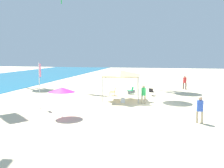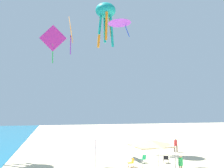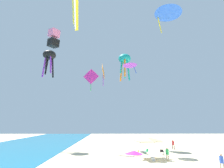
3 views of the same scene
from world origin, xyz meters
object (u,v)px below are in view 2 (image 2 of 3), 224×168
at_px(folding_chair_near_cooler, 166,159).
at_px(banner_flag, 95,161).
at_px(person_watching_sky, 181,163).
at_px(kite_delta_purple, 120,21).
at_px(kite_diamond_magenta, 53,40).
at_px(kite_octopus_teal, 106,13).
at_px(canopy_tent, 151,143).
at_px(person_kite_handler, 176,144).
at_px(folding_chair_facing_ocean, 131,162).
at_px(folding_chair_right_of_tent, 143,158).
at_px(kite_diamond_orange, 71,31).

distance_m(folding_chair_near_cooler, banner_flag, 11.96).
height_order(person_watching_sky, kite_delta_purple, kite_delta_purple).
height_order(person_watching_sky, kite_diamond_magenta, kite_diamond_magenta).
bearing_deg(kite_octopus_teal, kite_delta_purple, 66.10).
bearing_deg(canopy_tent, person_kite_handler, -37.20).
bearing_deg(banner_flag, kite_diamond_magenta, 15.12).
xyz_separation_m(canopy_tent, folding_chair_facing_ocean, (2.26, 1.23, -2.14)).
bearing_deg(folding_chair_right_of_tent, folding_chair_facing_ocean, -75.94).
height_order(person_kite_handler, kite_octopus_teal, kite_octopus_teal).
xyz_separation_m(folding_chair_right_of_tent, banner_flag, (-8.63, 6.38, 1.79)).
relative_size(folding_chair_right_of_tent, kite_diamond_orange, 0.16).
distance_m(banner_flag, person_watching_sky, 9.02).
height_order(banner_flag, kite_octopus_teal, kite_octopus_teal).
relative_size(kite_octopus_teal, kite_diamond_orange, 1.23).
bearing_deg(folding_chair_near_cooler, folding_chair_facing_ocean, 37.13).
bearing_deg(kite_diamond_magenta, kite_octopus_teal, 44.91).
distance_m(person_kite_handler, kite_delta_purple, 17.33).
height_order(folding_chair_facing_ocean, kite_diamond_orange, kite_diamond_orange).
bearing_deg(kite_diamond_magenta, canopy_tent, -28.98).
distance_m(folding_chair_facing_ocean, kite_octopus_teal, 21.34).
bearing_deg(folding_chair_near_cooler, kite_diamond_orange, -14.97).
distance_m(canopy_tent, folding_chair_facing_ocean, 3.34).
bearing_deg(folding_chair_right_of_tent, folding_chair_near_cooler, 49.31).
distance_m(canopy_tent, folding_chair_near_cooler, 4.69).
height_order(folding_chair_right_of_tent, banner_flag, banner_flag).
relative_size(canopy_tent, folding_chair_near_cooler, 4.56).
relative_size(canopy_tent, person_kite_handler, 2.09).
bearing_deg(person_watching_sky, canopy_tent, 122.55).
xyz_separation_m(person_kite_handler, kite_delta_purple, (-3.58, 8.39, 14.74)).
xyz_separation_m(folding_chair_right_of_tent, person_watching_sky, (-5.05, -1.79, 0.52)).
bearing_deg(banner_flag, folding_chair_facing_ocean, -32.89).
bearing_deg(kite_diamond_magenta, kite_delta_purple, -5.28).
distance_m(banner_flag, kite_delta_purple, 17.46).
bearing_deg(person_kite_handler, banner_flag, -120.02).
height_order(kite_octopus_teal, kite_diamond_orange, kite_octopus_teal).
height_order(kite_octopus_teal, kite_delta_purple, kite_octopus_teal).
bearing_deg(kite_octopus_teal, folding_chair_right_of_tent, 79.55).
relative_size(folding_chair_facing_ocean, kite_octopus_teal, 0.13).
xyz_separation_m(folding_chair_near_cooler, folding_chair_facing_ocean, (-0.82, 4.05, 0.00)).
bearing_deg(kite_diamond_orange, kite_octopus_teal, 95.97).
height_order(folding_chair_facing_ocean, person_watching_sky, person_watching_sky).
bearing_deg(kite_delta_purple, folding_chair_right_of_tent, 120.62).
bearing_deg(kite_delta_purple, folding_chair_facing_ocean, 74.87).
height_order(folding_chair_right_of_tent, kite_delta_purple, kite_delta_purple).
bearing_deg(folding_chair_near_cooler, person_kite_handler, -98.35).
xyz_separation_m(canopy_tent, person_kite_handler, (8.85, -6.72, -1.56)).
distance_m(folding_chair_right_of_tent, folding_chair_facing_ocean, 2.26).
bearing_deg(banner_flag, folding_chair_right_of_tent, -36.49).
bearing_deg(folding_chair_near_cooler, kite_octopus_teal, -36.74).
distance_m(folding_chair_near_cooler, kite_diamond_magenta, 18.34).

